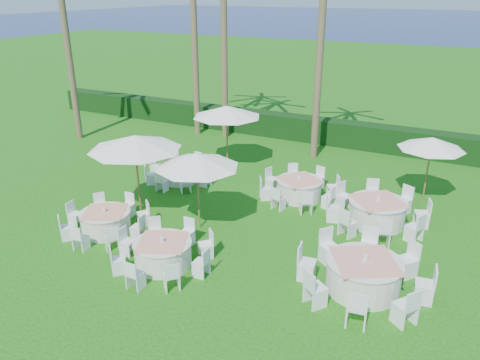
% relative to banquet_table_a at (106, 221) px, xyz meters
% --- Properties ---
extents(ground, '(120.00, 120.00, 0.00)m').
position_rel_banquet_table_a_xyz_m(ground, '(3.65, 0.24, -0.37)').
color(ground, '#134F0D').
rests_on(ground, ground).
extents(hedge, '(34.00, 1.00, 1.20)m').
position_rel_banquet_table_a_xyz_m(hedge, '(3.65, 12.24, 0.23)').
color(hedge, black).
rests_on(hedge, ground).
extents(ocean, '(260.00, 260.00, 0.00)m').
position_rel_banquet_table_a_xyz_m(ocean, '(3.65, 102.24, -0.37)').
color(ocean, '#07174E').
rests_on(ocean, ground).
extents(banquet_table_a, '(2.81, 2.81, 0.86)m').
position_rel_banquet_table_a_xyz_m(banquet_table_a, '(0.00, 0.00, 0.00)').
color(banquet_table_a, silver).
rests_on(banquet_table_a, ground).
extents(banquet_table_b, '(2.88, 2.88, 0.89)m').
position_rel_banquet_table_a_xyz_m(banquet_table_b, '(2.78, -0.79, 0.01)').
color(banquet_table_b, silver).
rests_on(banquet_table_b, ground).
extents(banquet_table_c, '(3.46, 3.46, 1.03)m').
position_rel_banquet_table_a_xyz_m(banquet_table_c, '(8.12, 0.53, 0.08)').
color(banquet_table_c, silver).
rests_on(banquet_table_c, ground).
extents(banquet_table_d, '(2.81, 2.81, 0.86)m').
position_rel_banquet_table_a_xyz_m(banquet_table_d, '(-0.24, 4.70, 0.00)').
color(banquet_table_d, silver).
rests_on(banquet_table_d, ground).
extents(banquet_table_e, '(2.94, 2.94, 0.90)m').
position_rel_banquet_table_a_xyz_m(banquet_table_e, '(4.68, 5.23, 0.02)').
color(banquet_table_e, silver).
rests_on(banquet_table_e, ground).
extents(banquet_table_f, '(3.28, 3.28, 1.00)m').
position_rel_banquet_table_a_xyz_m(banquet_table_f, '(7.69, 4.44, 0.06)').
color(banquet_table_f, silver).
rests_on(banquet_table_f, ground).
extents(umbrella_a, '(3.11, 3.11, 2.83)m').
position_rel_banquet_table_a_xyz_m(umbrella_a, '(0.15, 1.59, 2.21)').
color(umbrella_a, brown).
rests_on(umbrella_a, ground).
extents(umbrella_b, '(2.68, 2.68, 2.56)m').
position_rel_banquet_table_a_xyz_m(umbrella_b, '(2.54, 1.59, 1.96)').
color(umbrella_b, brown).
rests_on(umbrella_b, ground).
extents(umbrella_c, '(2.93, 2.93, 2.70)m').
position_rel_banquet_table_a_xyz_m(umbrella_c, '(0.69, 7.07, 2.09)').
color(umbrella_c, brown).
rests_on(umbrella_c, ground).
extents(umbrella_d, '(2.33, 2.33, 2.46)m').
position_rel_banquet_table_a_xyz_m(umbrella_d, '(8.88, 7.00, 1.87)').
color(umbrella_d, brown).
rests_on(umbrella_d, ground).
extents(palm_a, '(4.36, 4.27, 11.48)m').
position_rel_banquet_table_a_xyz_m(palm_a, '(-3.07, 10.76, 5.85)').
color(palm_a, brown).
rests_on(palm_a, ground).
extents(palm_b, '(4.25, 4.37, 9.64)m').
position_rel_banquet_table_a_xyz_m(palm_b, '(-1.47, 10.94, 4.91)').
color(palm_b, brown).
rests_on(palm_b, ground).
extents(palm_c, '(4.40, 3.97, 10.38)m').
position_rel_banquet_table_a_xyz_m(palm_c, '(3.72, 9.93, 5.29)').
color(palm_c, brown).
rests_on(palm_c, ground).
extents(palm_f, '(4.32, 4.32, 8.26)m').
position_rel_banquet_table_a_xyz_m(palm_f, '(-8.20, 7.32, 4.21)').
color(palm_f, brown).
rests_on(palm_f, ground).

